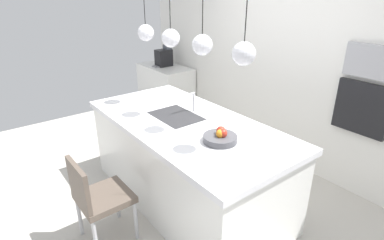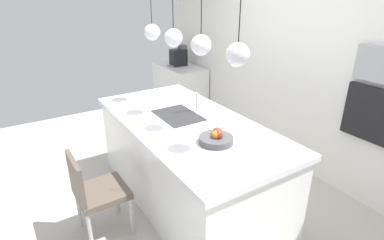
% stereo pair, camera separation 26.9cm
% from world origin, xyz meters
% --- Properties ---
extents(floor, '(6.60, 6.60, 0.00)m').
position_xyz_m(floor, '(0.00, 0.00, 0.00)').
color(floor, '#BCB7AD').
rests_on(floor, ground).
extents(back_wall, '(6.00, 0.10, 2.60)m').
position_xyz_m(back_wall, '(0.00, 1.65, 1.30)').
color(back_wall, silver).
rests_on(back_wall, ground).
extents(kitchen_island, '(2.38, 1.16, 0.95)m').
position_xyz_m(kitchen_island, '(0.00, 0.00, 0.48)').
color(kitchen_island, white).
rests_on(kitchen_island, ground).
extents(sink_basin, '(0.56, 0.40, 0.02)m').
position_xyz_m(sink_basin, '(-0.18, 0.00, 0.95)').
color(sink_basin, '#2D2D30').
rests_on(sink_basin, kitchen_island).
extents(faucet, '(0.02, 0.17, 0.22)m').
position_xyz_m(faucet, '(-0.18, 0.21, 1.10)').
color(faucet, silver).
rests_on(faucet, kitchen_island).
extents(fruit_bowl, '(0.31, 0.31, 0.13)m').
position_xyz_m(fruit_bowl, '(0.55, -0.03, 1.00)').
color(fruit_bowl, '#4C4C51').
rests_on(fruit_bowl, kitchen_island).
extents(side_counter, '(1.10, 0.60, 0.89)m').
position_xyz_m(side_counter, '(-2.40, 1.28, 0.45)').
color(side_counter, white).
rests_on(side_counter, ground).
extents(coffee_machine, '(0.20, 0.35, 0.38)m').
position_xyz_m(coffee_machine, '(-2.42, 1.28, 1.05)').
color(coffee_machine, black).
rests_on(coffee_machine, side_counter).
extents(microwave, '(0.54, 0.08, 0.34)m').
position_xyz_m(microwave, '(1.02, 1.58, 1.54)').
color(microwave, '#9E9EA3').
rests_on(microwave, back_wall).
extents(oven, '(0.56, 0.08, 0.56)m').
position_xyz_m(oven, '(1.02, 1.58, 1.04)').
color(oven, black).
rests_on(oven, back_wall).
extents(chair_near, '(0.45, 0.46, 0.88)m').
position_xyz_m(chair_near, '(0.03, -1.02, 0.50)').
color(chair_near, brown).
rests_on(chair_near, ground).
extents(pendant_light_left, '(0.18, 0.18, 0.78)m').
position_xyz_m(pendant_light_left, '(-0.74, 0.00, 1.76)').
color(pendant_light_left, silver).
extents(pendant_light_center_left, '(0.18, 0.18, 0.78)m').
position_xyz_m(pendant_light_center_left, '(-0.25, 0.00, 1.76)').
color(pendant_light_center_left, silver).
extents(pendant_light_center_right, '(0.18, 0.18, 0.78)m').
position_xyz_m(pendant_light_center_right, '(0.25, 0.00, 1.76)').
color(pendant_light_center_right, silver).
extents(pendant_light_right, '(0.18, 0.18, 0.78)m').
position_xyz_m(pendant_light_right, '(0.74, 0.00, 1.76)').
color(pendant_light_right, silver).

